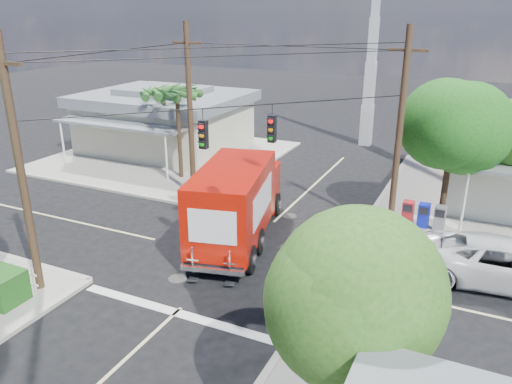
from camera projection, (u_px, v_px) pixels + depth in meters
The scene contains 13 objects.
ground at pixel (235, 258), 20.36m from camera, with size 120.00×120.00×0.00m, color black.
sidewalk_nw at pixel (167, 157), 33.90m from camera, with size 14.12×14.12×0.14m.
road_markings at pixel (217, 274), 19.11m from camera, with size 32.00×32.00×0.01m.
building_nw at pixel (165, 119), 34.95m from camera, with size 10.80×10.20×4.30m.
radio_tower at pixel (371, 67), 35.15m from camera, with size 0.80×0.80×17.00m.
tree_ne_front at pixel (454, 127), 21.55m from camera, with size 4.21×4.14×6.66m.
tree_se at pixel (375, 303), 10.01m from camera, with size 3.67×3.54×5.62m.
palm_nw_front at pixel (177, 94), 27.96m from camera, with size 3.01×3.08×5.59m.
palm_nw_back at pixel (163, 94), 30.16m from camera, with size 3.01×3.08×5.19m.
utility_poles at pixel (218, 134), 20.72m from camera, with size 12.00×10.68×9.00m.
vending_boxes at pixel (424, 215), 22.78m from camera, with size 1.90×0.50×1.10m.
delivery_truck at pixel (237, 201), 21.38m from camera, with size 4.20×8.47×3.52m.
parked_car at pixel (505, 262), 18.21m from camera, with size 2.84×6.16×1.71m, color silver.
Camera 1 is at (8.51, -16.05, 9.61)m, focal length 35.00 mm.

